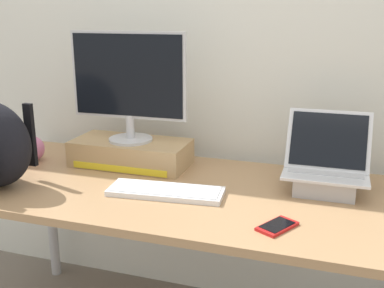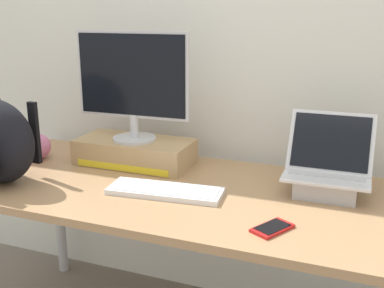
% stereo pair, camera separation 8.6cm
% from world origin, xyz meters
% --- Properties ---
extents(back_wall, '(7.00, 0.10, 2.60)m').
position_xyz_m(back_wall, '(0.00, 0.50, 1.30)').
color(back_wall, silver).
rests_on(back_wall, ground).
extents(desk, '(1.92, 0.79, 0.74)m').
position_xyz_m(desk, '(0.00, 0.00, 0.67)').
color(desk, '#A87F56').
rests_on(desk, ground).
extents(toner_box_yellow, '(0.51, 0.25, 0.11)m').
position_xyz_m(toner_box_yellow, '(-0.35, 0.19, 0.79)').
color(toner_box_yellow, tan).
rests_on(toner_box_yellow, desk).
extents(desktop_monitor, '(0.51, 0.19, 0.47)m').
position_xyz_m(desktop_monitor, '(-0.35, 0.19, 1.10)').
color(desktop_monitor, silver).
rests_on(desktop_monitor, toner_box_yellow).
extents(open_laptop, '(0.31, 0.25, 0.29)m').
position_xyz_m(open_laptop, '(0.48, 0.14, 0.80)').
color(open_laptop, '#ADADB2').
rests_on(open_laptop, desk).
extents(external_keyboard, '(0.44, 0.19, 0.02)m').
position_xyz_m(external_keyboard, '(-0.08, -0.08, 0.75)').
color(external_keyboard, white).
rests_on(external_keyboard, desk).
extents(cell_phone, '(0.13, 0.15, 0.01)m').
position_xyz_m(cell_phone, '(0.36, -0.23, 0.74)').
color(cell_phone, red).
rests_on(cell_phone, desk).
extents(plush_toy, '(0.12, 0.12, 0.12)m').
position_xyz_m(plush_toy, '(-0.80, 0.10, 0.80)').
color(plush_toy, '#CC7099').
rests_on(plush_toy, desk).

